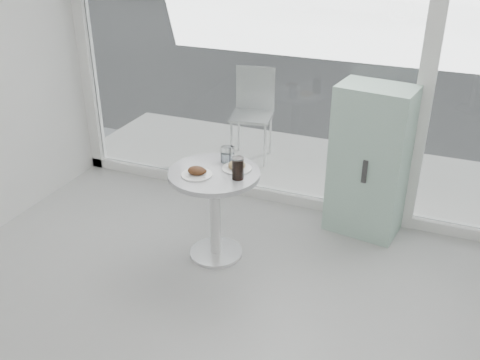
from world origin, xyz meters
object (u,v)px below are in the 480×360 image
at_px(plate_donut, 237,167).
at_px(cola_glass, 238,169).
at_px(patio_chair, 253,108).
at_px(main_table, 215,197).
at_px(water_tumbler_b, 230,155).
at_px(mint_cabinet, 369,161).
at_px(water_tumbler_a, 226,155).
at_px(plate_fritter, 197,172).

relative_size(plate_donut, cola_glass, 1.34).
height_order(patio_chair, plate_donut, patio_chair).
height_order(main_table, plate_donut, plate_donut).
xyz_separation_m(main_table, cola_glass, (0.22, -0.04, 0.30)).
distance_m(main_table, water_tumbler_b, 0.36).
distance_m(water_tumbler_b, cola_glass, 0.33).
distance_m(mint_cabinet, plate_donut, 1.19).
bearing_deg(water_tumbler_a, main_table, -93.30).
bearing_deg(patio_chair, cola_glass, -82.31).
xyz_separation_m(plate_donut, water_tumbler_b, (-0.11, 0.12, 0.03)).
bearing_deg(plate_donut, plate_fritter, -137.26).
relative_size(mint_cabinet, patio_chair, 1.32).
height_order(plate_fritter, plate_donut, plate_fritter).
bearing_deg(main_table, water_tumbler_b, 81.39).
height_order(water_tumbler_b, cola_glass, cola_glass).
xyz_separation_m(mint_cabinet, water_tumbler_a, (-1.04, -0.68, 0.16)).
bearing_deg(plate_fritter, plate_donut, 42.74).
bearing_deg(mint_cabinet, patio_chair, 153.45).
relative_size(patio_chair, water_tumbler_a, 7.57).
distance_m(plate_donut, cola_glass, 0.18).
relative_size(main_table, plate_donut, 3.30).
xyz_separation_m(patio_chair, plate_donut, (0.55, -1.79, 0.17)).
height_order(main_table, water_tumbler_b, water_tumbler_b).
bearing_deg(water_tumbler_a, water_tumbler_b, 53.47).
bearing_deg(water_tumbler_a, patio_chair, 103.73).
xyz_separation_m(mint_cabinet, plate_fritter, (-1.14, -0.99, 0.13)).
distance_m(patio_chair, plate_donut, 1.88).
relative_size(main_table, plate_fritter, 3.24).
height_order(mint_cabinet, patio_chair, mint_cabinet).
bearing_deg(water_tumbler_a, plate_donut, -33.53).
distance_m(patio_chair, plate_fritter, 2.04).
relative_size(patio_chair, plate_donut, 4.33).
distance_m(mint_cabinet, water_tumbler_b, 1.22).
height_order(mint_cabinet, plate_fritter, mint_cabinet).
xyz_separation_m(mint_cabinet, plate_donut, (-0.91, -0.77, 0.13)).
relative_size(mint_cabinet, water_tumbler_b, 10.96).
height_order(main_table, patio_chair, patio_chair).
bearing_deg(water_tumbler_b, patio_chair, 104.74).
xyz_separation_m(main_table, water_tumbler_b, (0.04, 0.23, 0.27)).
relative_size(water_tumbler_a, cola_glass, 0.76).
bearing_deg(cola_glass, plate_fritter, -167.61).
relative_size(mint_cabinet, water_tumbler_a, 9.97).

